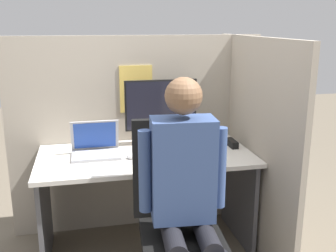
{
  "coord_description": "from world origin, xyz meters",
  "views": [
    {
      "loc": [
        -0.41,
        -2.26,
        1.66
      ],
      "look_at": [
        0.12,
        0.19,
        1.0
      ],
      "focal_mm": 42.0,
      "sensor_mm": 36.0,
      "label": 1
    }
  ],
  "objects_px": {
    "monitor": "(161,107)",
    "carrot_toy": "(167,161)",
    "coffee_mug": "(205,137)",
    "paper_box": "(161,140)",
    "laptop": "(96,149)",
    "person": "(186,187)",
    "office_chair": "(176,214)",
    "stapler": "(232,143)"
  },
  "relations": [
    {
      "from": "paper_box",
      "to": "laptop",
      "type": "bearing_deg",
      "value": -162.65
    },
    {
      "from": "laptop",
      "to": "office_chair",
      "type": "relative_size",
      "value": 0.3
    },
    {
      "from": "laptop",
      "to": "carrot_toy",
      "type": "xyz_separation_m",
      "value": [
        0.45,
        -0.29,
        -0.02
      ]
    },
    {
      "from": "paper_box",
      "to": "monitor",
      "type": "distance_m",
      "value": 0.26
    },
    {
      "from": "monitor",
      "to": "office_chair",
      "type": "distance_m",
      "value": 0.94
    },
    {
      "from": "monitor",
      "to": "office_chair",
      "type": "relative_size",
      "value": 0.49
    },
    {
      "from": "carrot_toy",
      "to": "office_chair",
      "type": "distance_m",
      "value": 0.41
    },
    {
      "from": "stapler",
      "to": "person",
      "type": "xyz_separation_m",
      "value": [
        -0.57,
        -0.81,
        0.04
      ]
    },
    {
      "from": "monitor",
      "to": "coffee_mug",
      "type": "height_order",
      "value": "monitor"
    },
    {
      "from": "carrot_toy",
      "to": "person",
      "type": "height_order",
      "value": "person"
    },
    {
      "from": "laptop",
      "to": "person",
      "type": "relative_size",
      "value": 0.24
    },
    {
      "from": "stapler",
      "to": "office_chair",
      "type": "xyz_separation_m",
      "value": [
        -0.59,
        -0.64,
        -0.2
      ]
    },
    {
      "from": "person",
      "to": "coffee_mug",
      "type": "height_order",
      "value": "person"
    },
    {
      "from": "laptop",
      "to": "person",
      "type": "bearing_deg",
      "value": -61.49
    },
    {
      "from": "carrot_toy",
      "to": "monitor",
      "type": "bearing_deg",
      "value": 83.68
    },
    {
      "from": "carrot_toy",
      "to": "coffee_mug",
      "type": "xyz_separation_m",
      "value": [
        0.39,
        0.42,
        0.02
      ]
    },
    {
      "from": "paper_box",
      "to": "office_chair",
      "type": "bearing_deg",
      "value": -95.23
    },
    {
      "from": "stapler",
      "to": "laptop",
      "type": "bearing_deg",
      "value": 179.57
    },
    {
      "from": "monitor",
      "to": "carrot_toy",
      "type": "xyz_separation_m",
      "value": [
        -0.05,
        -0.45,
        -0.27
      ]
    },
    {
      "from": "person",
      "to": "paper_box",
      "type": "bearing_deg",
      "value": 86.45
    },
    {
      "from": "carrot_toy",
      "to": "person",
      "type": "bearing_deg",
      "value": -91.15
    },
    {
      "from": "laptop",
      "to": "office_chair",
      "type": "xyz_separation_m",
      "value": [
        0.43,
        -0.65,
        -0.23
      ]
    },
    {
      "from": "laptop",
      "to": "monitor",
      "type": "bearing_deg",
      "value": 17.64
    },
    {
      "from": "monitor",
      "to": "laptop",
      "type": "bearing_deg",
      "value": -162.36
    },
    {
      "from": "stapler",
      "to": "coffee_mug",
      "type": "distance_m",
      "value": 0.22
    },
    {
      "from": "carrot_toy",
      "to": "person",
      "type": "relative_size",
      "value": 0.1
    },
    {
      "from": "paper_box",
      "to": "carrot_toy",
      "type": "distance_m",
      "value": 0.45
    },
    {
      "from": "office_chair",
      "to": "person",
      "type": "relative_size",
      "value": 0.8
    },
    {
      "from": "monitor",
      "to": "office_chair",
      "type": "xyz_separation_m",
      "value": [
        -0.07,
        -0.81,
        -0.47
      ]
    },
    {
      "from": "office_chair",
      "to": "coffee_mug",
      "type": "bearing_deg",
      "value": 62.01
    },
    {
      "from": "stapler",
      "to": "carrot_toy",
      "type": "xyz_separation_m",
      "value": [
        -0.56,
        -0.28,
        0.0
      ]
    },
    {
      "from": "person",
      "to": "stapler",
      "type": "bearing_deg",
      "value": 54.61
    },
    {
      "from": "stapler",
      "to": "coffee_mug",
      "type": "xyz_separation_m",
      "value": [
        -0.17,
        0.14,
        0.02
      ]
    },
    {
      "from": "laptop",
      "to": "stapler",
      "type": "distance_m",
      "value": 1.02
    },
    {
      "from": "stapler",
      "to": "office_chair",
      "type": "height_order",
      "value": "office_chair"
    },
    {
      "from": "paper_box",
      "to": "person",
      "type": "bearing_deg",
      "value": -93.55
    },
    {
      "from": "laptop",
      "to": "coffee_mug",
      "type": "height_order",
      "value": "laptop"
    },
    {
      "from": "paper_box",
      "to": "carrot_toy",
      "type": "height_order",
      "value": "paper_box"
    },
    {
      "from": "laptop",
      "to": "office_chair",
      "type": "height_order",
      "value": "office_chair"
    },
    {
      "from": "monitor",
      "to": "stapler",
      "type": "relative_size",
      "value": 3.55
    },
    {
      "from": "paper_box",
      "to": "monitor",
      "type": "relative_size",
      "value": 0.55
    },
    {
      "from": "coffee_mug",
      "to": "paper_box",
      "type": "bearing_deg",
      "value": 175.63
    }
  ]
}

